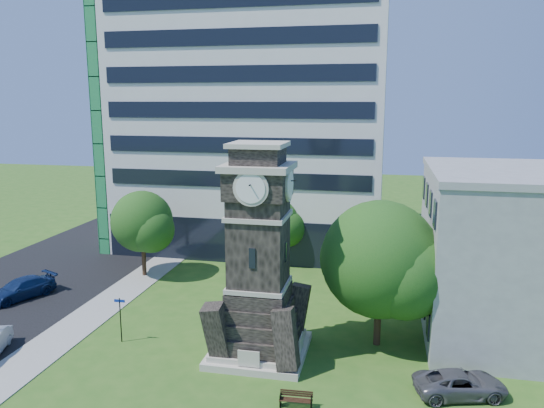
% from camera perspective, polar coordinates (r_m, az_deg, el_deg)
% --- Properties ---
extents(ground, '(160.00, 160.00, 0.00)m').
position_cam_1_polar(ground, '(31.04, -7.90, -16.74)').
color(ground, '#2C5A19').
rests_on(ground, ground).
extents(sidewalk, '(3.00, 70.00, 0.06)m').
position_cam_1_polar(sidewalk, '(38.97, -18.83, -11.21)').
color(sidewalk, gray).
rests_on(sidewalk, ground).
extents(clock_tower, '(5.40, 5.40, 12.22)m').
position_cam_1_polar(clock_tower, '(29.94, -1.42, -6.72)').
color(clock_tower, beige).
rests_on(clock_tower, ground).
extents(office_tall, '(26.20, 15.11, 28.60)m').
position_cam_1_polar(office_tall, '(53.13, -2.01, 10.90)').
color(office_tall, silver).
rests_on(office_tall, ground).
extents(car_street_north, '(3.99, 5.47, 1.47)m').
position_cam_1_polar(car_street_north, '(43.80, -25.41, -8.23)').
color(car_street_north, '#11244D').
rests_on(car_street_north, ground).
extents(car_east_lot, '(4.93, 3.21, 1.26)m').
position_cam_1_polar(car_east_lot, '(29.27, 19.61, -17.76)').
color(car_east_lot, '#535258').
rests_on(car_east_lot, ground).
extents(park_bench, '(1.58, 0.42, 0.82)m').
position_cam_1_polar(park_bench, '(26.99, 2.61, -20.19)').
color(park_bench, black).
rests_on(park_bench, ground).
extents(street_sign, '(0.67, 0.07, 2.80)m').
position_cam_1_polar(street_sign, '(33.85, -16.01, -11.37)').
color(street_sign, black).
rests_on(street_sign, ground).
extents(tree_nw, '(5.55, 5.05, 7.19)m').
position_cam_1_polar(tree_nw, '(44.78, -13.71, -2.06)').
color(tree_nw, '#332114').
rests_on(tree_nw, ground).
extents(tree_nc, '(5.24, 4.76, 6.27)m').
position_cam_1_polar(tree_nc, '(47.23, 0.58, -1.98)').
color(tree_nc, '#332114').
rests_on(tree_nc, ground).
extents(tree_ne, '(5.01, 4.56, 5.97)m').
position_cam_1_polar(tree_ne, '(41.55, 9.99, -4.26)').
color(tree_ne, '#332114').
rests_on(tree_ne, ground).
extents(tree_east, '(7.60, 6.91, 8.80)m').
position_cam_1_polar(tree_east, '(31.76, 11.70, -6.19)').
color(tree_east, '#332114').
rests_on(tree_east, ground).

